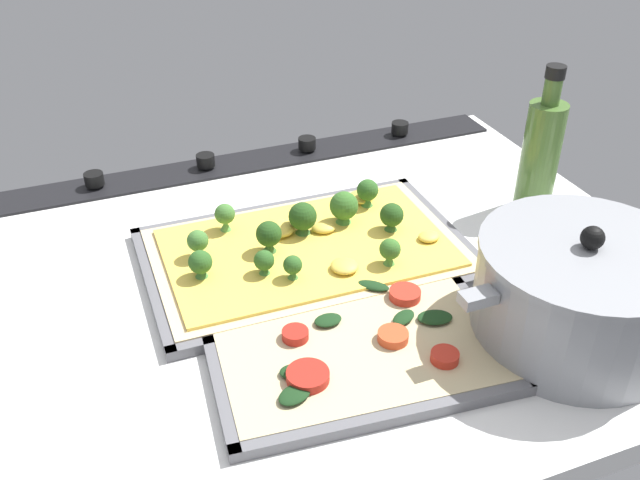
# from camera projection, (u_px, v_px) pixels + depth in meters

# --- Properties ---
(ground_plane) EXTENTS (0.83, 0.70, 0.03)m
(ground_plane) POSITION_uv_depth(u_px,v_px,m) (335.00, 280.00, 0.88)
(ground_plane) COLOR white
(stove_control_panel) EXTENTS (0.79, 0.07, 0.03)m
(stove_control_panel) POSITION_uv_depth(u_px,v_px,m) (258.00, 158.00, 1.12)
(stove_control_panel) COLOR black
(stove_control_panel) RESTS_ON ground_plane
(baking_tray_front) EXTENTS (0.40, 0.26, 0.01)m
(baking_tray_front) POSITION_uv_depth(u_px,v_px,m) (307.00, 256.00, 0.89)
(baking_tray_front) COLOR slate
(baking_tray_front) RESTS_ON ground_plane
(broccoli_pizza) EXTENTS (0.38, 0.24, 0.06)m
(broccoli_pizza) POSITION_uv_depth(u_px,v_px,m) (308.00, 245.00, 0.89)
(broccoli_pizza) COLOR beige
(broccoli_pizza) RESTS_ON baking_tray_front
(baking_tray_back) EXTENTS (0.33, 0.27, 0.01)m
(baking_tray_back) POSITION_uv_depth(u_px,v_px,m) (353.00, 340.00, 0.76)
(baking_tray_back) COLOR slate
(baking_tray_back) RESTS_ON ground_plane
(veggie_pizza_back) EXTENTS (0.30, 0.25, 0.02)m
(veggie_pizza_back) POSITION_uv_depth(u_px,v_px,m) (354.00, 337.00, 0.75)
(veggie_pizza_back) COLOR #C5B387
(veggie_pizza_back) RESTS_ON baking_tray_back
(cooking_pot) EXTENTS (0.29, 0.22, 0.14)m
(cooking_pot) POSITION_uv_depth(u_px,v_px,m) (579.00, 293.00, 0.74)
(cooking_pot) COLOR gray
(cooking_pot) RESTS_ON ground_plane
(oil_bottle) EXTENTS (0.05, 0.05, 0.20)m
(oil_bottle) POSITION_uv_depth(u_px,v_px,m) (541.00, 153.00, 0.95)
(oil_bottle) COLOR #476B2D
(oil_bottle) RESTS_ON ground_plane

